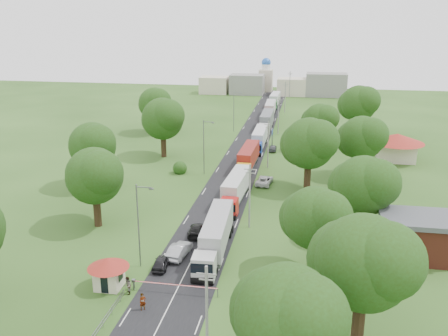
% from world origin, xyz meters
% --- Properties ---
extents(ground, '(260.00, 260.00, 0.00)m').
position_xyz_m(ground, '(0.00, 0.00, 0.00)').
color(ground, '#254517').
rests_on(ground, ground).
extents(road, '(8.00, 200.00, 0.04)m').
position_xyz_m(road, '(0.00, 20.00, 0.00)').
color(road, black).
rests_on(road, ground).
extents(boom_barrier, '(9.22, 0.35, 1.18)m').
position_xyz_m(boom_barrier, '(-1.36, -25.00, 0.89)').
color(boom_barrier, slate).
rests_on(boom_barrier, ground).
extents(guard_booth, '(4.40, 4.40, 3.45)m').
position_xyz_m(guard_booth, '(-7.20, -25.00, 2.16)').
color(guard_booth, beige).
rests_on(guard_booth, ground).
extents(info_sign, '(0.12, 3.10, 4.10)m').
position_xyz_m(info_sign, '(5.20, 35.00, 3.00)').
color(info_sign, slate).
rests_on(info_sign, ground).
extents(pole_0, '(1.60, 0.24, 9.00)m').
position_xyz_m(pole_0, '(5.50, -35.00, 4.68)').
color(pole_0, gray).
rests_on(pole_0, ground).
extents(pole_1, '(1.60, 0.24, 9.00)m').
position_xyz_m(pole_1, '(5.50, -7.00, 4.68)').
color(pole_1, gray).
rests_on(pole_1, ground).
extents(pole_2, '(1.60, 0.24, 9.00)m').
position_xyz_m(pole_2, '(5.50, 21.00, 4.68)').
color(pole_2, gray).
rests_on(pole_2, ground).
extents(pole_3, '(1.60, 0.24, 9.00)m').
position_xyz_m(pole_3, '(5.50, 49.00, 4.68)').
color(pole_3, gray).
rests_on(pole_3, ground).
extents(pole_4, '(1.60, 0.24, 9.00)m').
position_xyz_m(pole_4, '(5.50, 77.00, 4.68)').
color(pole_4, gray).
rests_on(pole_4, ground).
extents(pole_5, '(1.60, 0.24, 9.00)m').
position_xyz_m(pole_5, '(5.50, 105.00, 4.68)').
color(pole_5, gray).
rests_on(pole_5, ground).
extents(lamp_0, '(2.03, 0.22, 10.00)m').
position_xyz_m(lamp_0, '(-5.35, -20.00, 5.55)').
color(lamp_0, slate).
rests_on(lamp_0, ground).
extents(lamp_1, '(2.03, 0.22, 10.00)m').
position_xyz_m(lamp_1, '(-5.35, 15.00, 5.55)').
color(lamp_1, slate).
rests_on(lamp_1, ground).
extents(lamp_2, '(2.03, 0.22, 10.00)m').
position_xyz_m(lamp_2, '(-5.35, 50.00, 5.55)').
color(lamp_2, slate).
rests_on(lamp_2, ground).
extents(tree_0, '(8.80, 8.80, 11.07)m').
position_xyz_m(tree_0, '(11.99, -37.84, 7.22)').
color(tree_0, '#382616').
rests_on(tree_0, ground).
extents(tree_1, '(9.60, 9.60, 12.05)m').
position_xyz_m(tree_1, '(17.99, -29.83, 7.85)').
color(tree_1, '#382616').
rests_on(tree_1, ground).
extents(tree_2, '(8.00, 8.00, 10.10)m').
position_xyz_m(tree_2, '(13.99, -17.86, 6.60)').
color(tree_2, '#382616').
rests_on(tree_2, ground).
extents(tree_3, '(8.80, 8.80, 11.07)m').
position_xyz_m(tree_3, '(19.99, -7.84, 7.22)').
color(tree_3, '#382616').
rests_on(tree_3, ground).
extents(tree_4, '(9.60, 9.60, 12.05)m').
position_xyz_m(tree_4, '(12.99, 10.17, 7.85)').
color(tree_4, '#382616').
rests_on(tree_4, ground).
extents(tree_5, '(8.80, 8.80, 11.07)m').
position_xyz_m(tree_5, '(21.99, 18.16, 7.22)').
color(tree_5, '#382616').
rests_on(tree_5, ground).
extents(tree_6, '(8.00, 8.00, 10.10)m').
position_xyz_m(tree_6, '(14.99, 35.14, 6.60)').
color(tree_6, '#382616').
rests_on(tree_6, ground).
extents(tree_7, '(9.60, 9.60, 12.05)m').
position_xyz_m(tree_7, '(23.99, 50.17, 7.85)').
color(tree_7, '#382616').
rests_on(tree_7, ground).
extents(tree_10, '(8.80, 8.80, 11.07)m').
position_xyz_m(tree_10, '(-15.01, -9.84, 7.22)').
color(tree_10, '#382616').
rests_on(tree_10, ground).
extents(tree_11, '(8.80, 8.80, 11.07)m').
position_xyz_m(tree_11, '(-22.01, 5.16, 7.22)').
color(tree_11, '#382616').
rests_on(tree_11, ground).
extents(tree_12, '(9.60, 9.60, 12.05)m').
position_xyz_m(tree_12, '(-16.01, 25.17, 7.85)').
color(tree_12, '#382616').
rests_on(tree_12, ground).
extents(tree_13, '(8.80, 8.80, 11.07)m').
position_xyz_m(tree_13, '(-24.01, 45.16, 7.22)').
color(tree_13, '#382616').
rests_on(tree_13, ground).
extents(house_brick, '(8.60, 6.60, 5.20)m').
position_xyz_m(house_brick, '(26.00, -12.00, 2.65)').
color(house_brick, maroon).
rests_on(house_brick, ground).
extents(house_cream, '(10.08, 10.08, 5.80)m').
position_xyz_m(house_cream, '(30.00, 30.00, 3.64)').
color(house_cream, beige).
rests_on(house_cream, ground).
extents(distant_town, '(52.00, 8.00, 8.00)m').
position_xyz_m(distant_town, '(0.68, 110.00, 3.49)').
color(distant_town, gray).
rests_on(distant_town, ground).
extents(church, '(5.00, 5.00, 12.30)m').
position_xyz_m(church, '(-4.00, 118.00, 5.39)').
color(church, beige).
rests_on(church, ground).
extents(truck_0, '(3.19, 15.31, 4.23)m').
position_xyz_m(truck_0, '(2.39, -15.15, 2.25)').
color(truck_0, '#BEBEBE').
rests_on(truck_0, ground).
extents(truck_1, '(3.09, 14.56, 4.02)m').
position_xyz_m(truck_1, '(2.20, 2.23, 2.13)').
color(truck_1, red).
rests_on(truck_1, ground).
extents(truck_2, '(2.83, 14.57, 4.03)m').
position_xyz_m(truck_2, '(1.93, 19.35, 2.14)').
color(truck_2, gold).
rests_on(truck_2, ground).
extents(truck_3, '(2.43, 14.08, 3.91)m').
position_xyz_m(truck_3, '(2.40, 35.19, 2.07)').
color(truck_3, '#19389B').
rests_on(truck_3, ground).
extents(truck_4, '(2.62, 15.24, 4.23)m').
position_xyz_m(truck_4, '(2.33, 52.99, 2.24)').
color(truck_4, '#BCBCBC').
rests_on(truck_4, ground).
extents(truck_5, '(2.76, 14.59, 4.04)m').
position_xyz_m(truck_5, '(1.79, 69.40, 2.14)').
color(truck_5, maroon).
rests_on(truck_5, ground).
extents(truck_6, '(2.69, 14.06, 3.89)m').
position_xyz_m(truck_6, '(1.80, 86.50, 2.07)').
color(truck_6, '#2A7034').
rests_on(truck_6, ground).
extents(car_lane_front, '(1.86, 4.07, 1.35)m').
position_xyz_m(car_lane_front, '(-3.00, -20.00, 0.68)').
color(car_lane_front, black).
rests_on(car_lane_front, ground).
extents(car_lane_mid, '(2.34, 5.09, 1.62)m').
position_xyz_m(car_lane_mid, '(-1.68, -16.91, 0.81)').
color(car_lane_mid, '#9EA0A6').
rests_on(car_lane_mid, ground).
extents(car_lane_rear, '(2.28, 4.88, 1.38)m').
position_xyz_m(car_lane_rear, '(-1.00, -10.63, 0.69)').
color(car_lane_rear, black).
rests_on(car_lane_rear, ground).
extents(car_verge_near, '(2.97, 5.41, 1.44)m').
position_xyz_m(car_verge_near, '(5.83, 11.23, 0.72)').
color(car_verge_near, silver).
rests_on(car_verge_near, ground).
extents(car_verge_far, '(1.67, 3.96, 1.34)m').
position_xyz_m(car_verge_far, '(5.50, 33.12, 0.67)').
color(car_verge_far, '#4C4F52').
rests_on(car_verge_far, ground).
extents(pedestrian_near, '(0.77, 0.74, 1.78)m').
position_xyz_m(pedestrian_near, '(-2.32, -28.50, 0.89)').
color(pedestrian_near, gray).
rests_on(pedestrian_near, ground).
extents(pedestrian_booth, '(1.03, 1.15, 1.94)m').
position_xyz_m(pedestrian_booth, '(-4.80, -26.00, 0.97)').
color(pedestrian_booth, gray).
rests_on(pedestrian_booth, ground).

